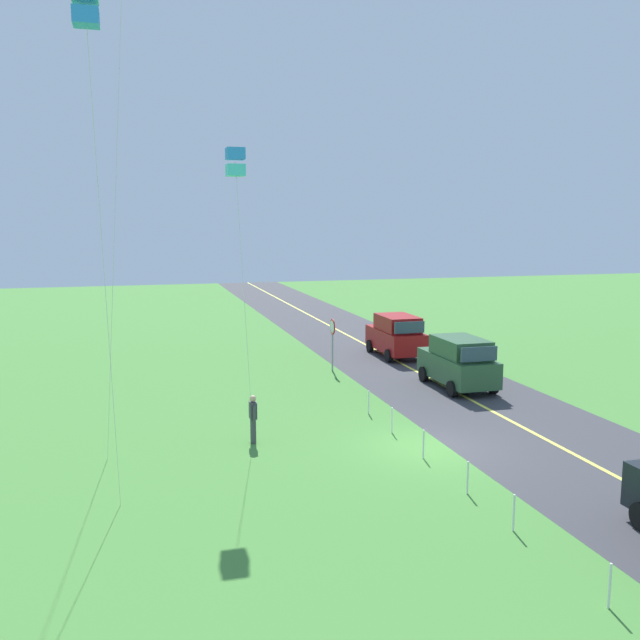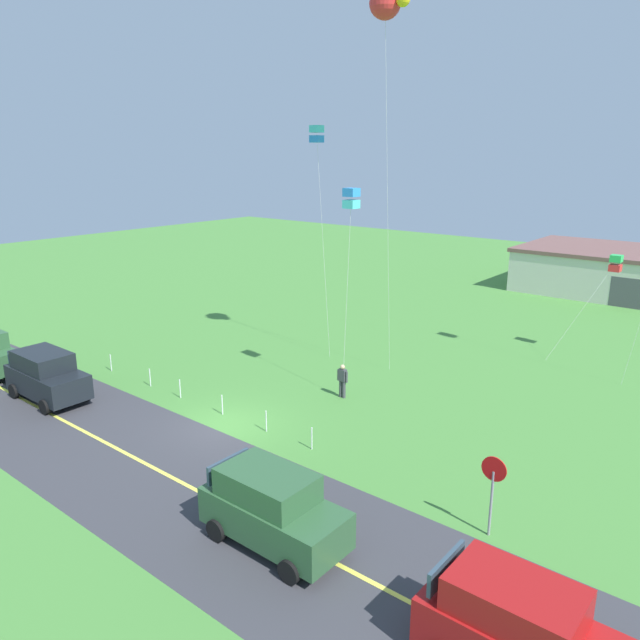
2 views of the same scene
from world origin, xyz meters
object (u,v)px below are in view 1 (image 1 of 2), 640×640
person_adult_near (253,417)px  kite_yellow_high (85,7)px  kite_red_low (235,163)px  stop_sign (332,334)px  car_suv_foreground (458,362)px  car_parked_east_near (396,335)px

person_adult_near → kite_yellow_high: 12.88m
person_adult_near → kite_red_low: 8.17m
stop_sign → person_adult_near: 11.22m
car_suv_foreground → car_parked_east_near: same height
car_parked_east_near → car_suv_foreground: bearing=180.0°
car_parked_east_near → kite_red_low: size_ratio=0.46×
car_suv_foreground → stop_sign: size_ratio=1.72×
car_suv_foreground → car_parked_east_near: (7.27, -0.00, 0.00)m
car_suv_foreground → stop_sign: stop_sign is taller
stop_sign → kite_yellow_high: size_ratio=0.21×
kite_yellow_high → stop_sign: bearing=-33.9°
person_adult_near → kite_yellow_high: size_ratio=0.13×
stop_sign → kite_red_low: size_ratio=0.27×
stop_sign → kite_yellow_high: (-14.84, 9.99, 10.01)m
car_suv_foreground → stop_sign: 6.42m
kite_yellow_high → kite_red_low: bearing=-37.4°
person_adult_near → kite_yellow_high: kite_yellow_high is taller
car_suv_foreground → person_adult_near: 11.11m
car_parked_east_near → kite_red_low: kite_red_low is taller
kite_red_low → kite_yellow_high: 7.11m
car_parked_east_near → kite_yellow_high: 24.94m
car_parked_east_near → person_adult_near: size_ratio=2.75×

